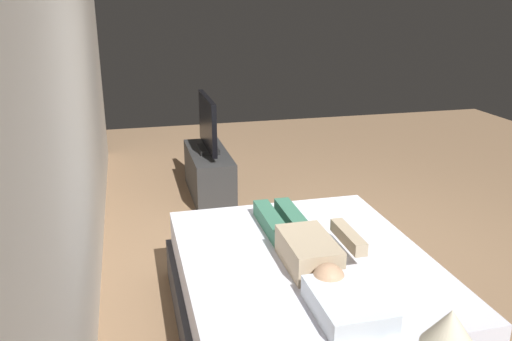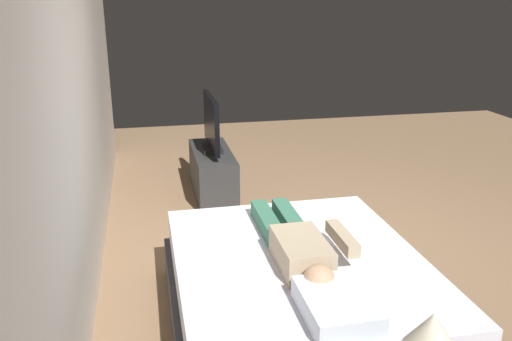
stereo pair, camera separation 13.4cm
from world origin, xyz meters
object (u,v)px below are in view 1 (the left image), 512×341
object	(u,v)px
tv_stand	(209,174)
remote	(353,237)
person	(304,244)
tv	(208,125)
lamp	(450,330)
bed	(305,296)
pillow	(348,305)

from	to	relation	value
tv_stand	remote	bearing A→B (deg)	-165.99
person	tv	bearing A→B (deg)	4.36
person	tv	world-z (taller)	tv
tv	lamp	bearing A→B (deg)	-174.81
bed	person	size ratio (longest dim) A/B	1.52
bed	tv_stand	distance (m)	2.59
tv_stand	tv	distance (m)	0.53
bed	pillow	distance (m)	0.72
pillow	tv_stand	xyz separation A→B (m)	(3.22, 0.20, -0.35)
tv_stand	lamp	bearing A→B (deg)	-174.81
pillow	tv	world-z (taller)	tv
person	remote	bearing A→B (deg)	-69.53
pillow	tv_stand	world-z (taller)	pillow
bed	person	bearing A→B (deg)	15.41
tv	lamp	world-z (taller)	tv
bed	tv	bearing A→B (deg)	4.49
pillow	tv_stand	size ratio (longest dim) A/B	0.44
tv	person	bearing A→B (deg)	-175.64
person	tv_stand	size ratio (longest dim) A/B	1.15
pillow	tv	size ratio (longest dim) A/B	0.55
tv_stand	tv	xyz separation A→B (m)	(0.00, 0.00, 0.53)
bed	person	distance (m)	0.36
person	remote	xyz separation A→B (m)	(0.15, -0.40, -0.07)
bed	pillow	size ratio (longest dim) A/B	4.00
person	remote	size ratio (longest dim) A/B	8.40
person	tv_stand	world-z (taller)	person
person	tv	distance (m)	2.57
pillow	person	size ratio (longest dim) A/B	0.38
person	lamp	size ratio (longest dim) A/B	3.00
person	lamp	xyz separation A→B (m)	(-1.29, -0.15, 0.23)
person	tv	size ratio (longest dim) A/B	1.43
tv_stand	pillow	bearing A→B (deg)	-176.40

